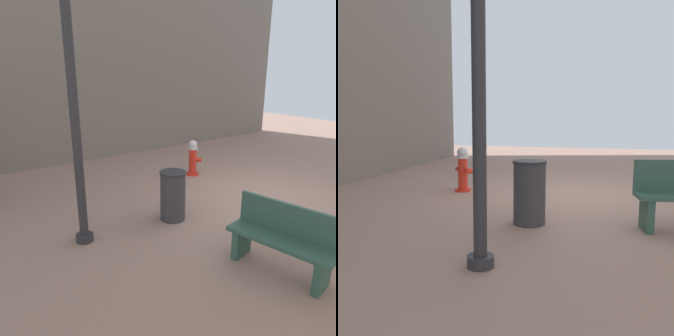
% 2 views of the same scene
% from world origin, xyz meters
% --- Properties ---
extents(ground_plane, '(23.40, 23.40, 0.00)m').
position_xyz_m(ground_plane, '(0.00, 0.00, 0.00)').
color(ground_plane, '#9E7A6B').
extents(fire_hydrant, '(0.40, 0.39, 0.92)m').
position_xyz_m(fire_hydrant, '(2.26, 0.19, 0.46)').
color(fire_hydrant, red).
rests_on(fire_hydrant, ground_plane).
extents(trash_bin, '(0.49, 0.49, 0.92)m').
position_xyz_m(trash_bin, '(0.46, 2.19, 0.46)').
color(trash_bin, '#38383D').
rests_on(trash_bin, ground_plane).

